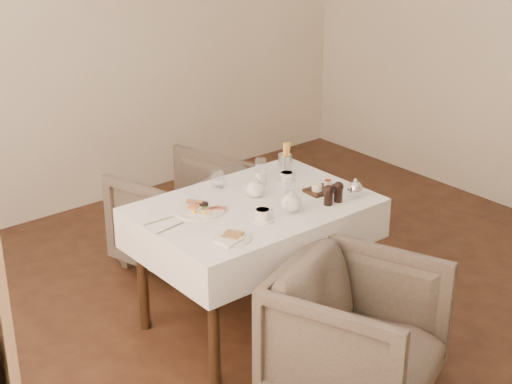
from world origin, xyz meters
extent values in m
plane|color=black|center=(0.00, 0.00, 0.00)|extent=(5.00, 5.00, 0.00)
plane|color=beige|center=(0.00, 2.50, 1.45)|extent=(4.50, 0.00, 4.50)
cube|color=black|center=(-0.34, 0.35, 0.72)|extent=(1.20, 0.80, 0.04)
cube|color=white|center=(-0.34, 0.35, 0.64)|extent=(1.28, 0.88, 0.23)
cylinder|color=black|center=(-0.88, 0.69, 0.35)|extent=(0.06, 0.06, 0.70)
cylinder|color=black|center=(0.20, 0.69, 0.35)|extent=(0.06, 0.06, 0.70)
cylinder|color=black|center=(-0.88, 0.01, 0.35)|extent=(0.06, 0.06, 0.70)
cylinder|color=black|center=(0.20, 0.01, 0.35)|extent=(0.06, 0.06, 0.70)
imported|color=#4C4037|center=(-0.38, -0.50, 0.35)|extent=(0.98, 0.99, 0.70)
imported|color=#4C4037|center=(-0.24, 1.22, 0.35)|extent=(0.91, 0.93, 0.69)
cylinder|color=white|center=(-0.64, 0.46, 0.76)|extent=(0.27, 0.27, 0.01)
ellipsoid|color=#DC5627|center=(-0.65, 0.50, 0.77)|extent=(0.07, 0.06, 0.02)
cylinder|color=brown|center=(-0.61, 0.54, 0.78)|extent=(0.07, 0.10, 0.03)
cylinder|color=black|center=(-0.59, 0.49, 0.77)|extent=(0.05, 0.05, 0.02)
cube|color=#A44026|center=(-0.57, 0.41, 0.77)|extent=(0.10, 0.07, 0.01)
ellipsoid|color=#264C19|center=(-0.61, 0.45, 0.77)|extent=(0.05, 0.04, 0.02)
cylinder|color=white|center=(-0.71, 0.08, 0.76)|extent=(0.19, 0.19, 0.01)
cube|color=brown|center=(-0.70, 0.09, 0.77)|extent=(0.13, 0.12, 0.01)
cube|color=white|center=(-0.74, 0.05, 0.77)|extent=(0.14, 0.12, 0.02)
cylinder|color=white|center=(-0.14, 0.54, 0.80)|extent=(0.09, 0.09, 0.08)
cylinder|color=white|center=(-0.45, 0.16, 0.76)|extent=(0.13, 0.13, 0.01)
cylinder|color=white|center=(-0.45, 0.16, 0.79)|extent=(0.09, 0.09, 0.05)
cylinder|color=#8E5D40|center=(-0.45, 0.16, 0.82)|extent=(0.07, 0.07, 0.00)
cylinder|color=white|center=(0.01, 0.48, 0.76)|extent=(0.12, 0.12, 0.01)
cylinder|color=white|center=(0.01, 0.48, 0.79)|extent=(0.09, 0.09, 0.05)
cylinder|color=#8E5D40|center=(0.01, 0.48, 0.81)|extent=(0.07, 0.07, 0.00)
cylinder|color=silver|center=(-0.36, 0.66, 0.80)|extent=(0.07, 0.07, 0.10)
cylinder|color=silver|center=(-0.10, 0.33, 0.80)|extent=(0.07, 0.07, 0.09)
cylinder|color=silver|center=(-0.03, 0.67, 0.80)|extent=(0.09, 0.09, 0.09)
cube|color=black|center=(0.07, 0.24, 0.76)|extent=(0.20, 0.14, 0.02)
cylinder|color=white|center=(0.03, 0.24, 0.79)|extent=(0.06, 0.06, 0.03)
cylinder|color=maroon|center=(0.13, 0.25, 0.79)|extent=(0.05, 0.05, 0.03)
cylinder|color=silver|center=(0.13, 0.63, 0.81)|extent=(0.09, 0.09, 0.10)
cube|color=silver|center=(-0.88, 0.49, 0.76)|extent=(0.19, 0.02, 0.00)
cube|color=silver|center=(-0.88, 0.38, 0.76)|extent=(0.19, 0.05, 0.00)
camera|label=1|loc=(-2.86, -2.73, 2.51)|focal=55.00mm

